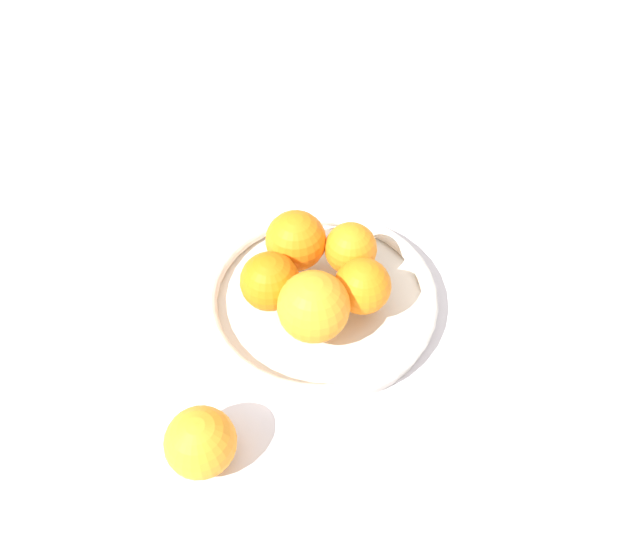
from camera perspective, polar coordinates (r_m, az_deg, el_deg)
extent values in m
plane|color=silver|center=(0.79, 0.00, -3.21)|extent=(4.00, 4.00, 0.00)
cylinder|color=silver|center=(0.79, 0.00, -2.92)|extent=(0.28, 0.28, 0.01)
torus|color=silver|center=(0.78, 0.00, -2.21)|extent=(0.29, 0.29, 0.02)
sphere|color=orange|center=(0.73, -4.61, -0.95)|extent=(0.07, 0.07, 0.07)
sphere|color=orange|center=(0.70, -0.58, -3.27)|extent=(0.08, 0.08, 0.08)
sphere|color=orange|center=(0.73, 3.91, -1.38)|extent=(0.07, 0.07, 0.07)
sphere|color=orange|center=(0.77, 2.82, 2.07)|extent=(0.07, 0.07, 0.07)
sphere|color=orange|center=(0.77, -2.22, 2.80)|extent=(0.08, 0.08, 0.08)
sphere|color=orange|center=(0.67, -10.86, -15.13)|extent=(0.07, 0.07, 0.07)
cube|color=white|center=(0.87, 21.61, -1.31)|extent=(0.13, 0.13, 0.01)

